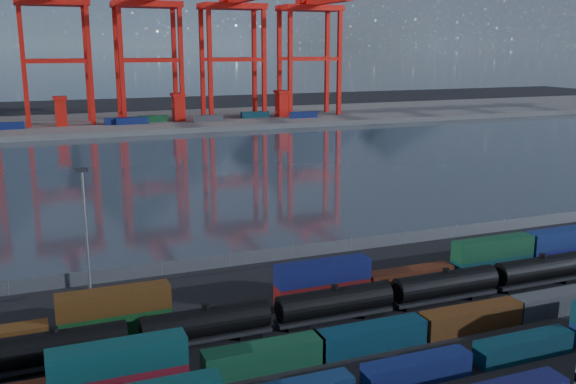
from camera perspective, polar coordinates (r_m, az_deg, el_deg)
name	(u,v)px	position (r m, az deg, el deg)	size (l,w,h in m)	color
ground	(386,332)	(75.26, 8.71, -12.24)	(700.00, 700.00, 0.00)	black
harbor_water	(182,170)	(170.14, -9.42, 1.95)	(700.00, 700.00, 0.00)	#2F3A44
far_quay	(125,123)	(272.43, -14.27, 6.00)	(700.00, 70.00, 2.00)	#514F4C
container_row_south	(392,368)	(63.70, 9.24, -15.17)	(139.85, 2.29, 4.88)	#36383A
container_row_mid	(310,344)	(67.77, 2.01, -13.39)	(142.07, 2.54, 5.41)	#424547
container_row_north	(351,282)	(83.62, 5.59, -7.95)	(141.22, 2.53, 5.39)	navy
tanker_string	(495,277)	(88.64, 17.93, -7.22)	(123.08, 3.13, 4.48)	black
waterfront_fence	(293,252)	(98.26, 0.43, -5.36)	(160.12, 0.12, 2.20)	#595B5E
yard_light_mast	(85,223)	(87.48, -17.57, -2.62)	(1.60, 0.40, 16.60)	slate
gantry_cranes	(102,18)	(263.23, -16.24, 14.64)	(201.43, 50.75, 68.72)	red
quay_containers	(101,122)	(256.59, -16.30, 5.99)	(172.58, 10.99, 2.60)	navy
straddle_carriers	(121,108)	(261.55, -14.60, 7.21)	(140.00, 7.00, 11.10)	red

